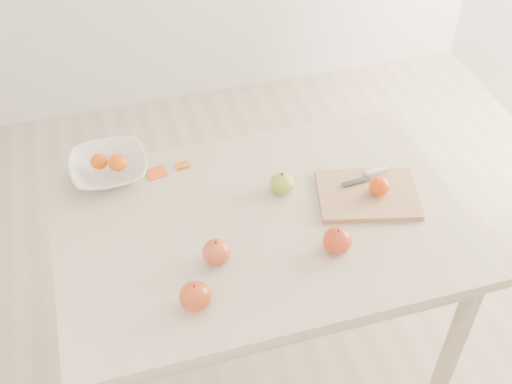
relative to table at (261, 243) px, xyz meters
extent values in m
plane|color=#C6B293|center=(0.00, 0.00, -0.65)|extent=(3.50, 3.50, 0.00)
cube|color=beige|center=(0.00, 0.00, 0.08)|extent=(1.20, 0.80, 0.04)
cylinder|color=#BCAA8E|center=(-0.54, 0.34, -0.30)|extent=(0.06, 0.06, 0.71)
cylinder|color=#BCAA8E|center=(0.54, 0.34, -0.30)|extent=(0.06, 0.06, 0.71)
cylinder|color=#BCAA8E|center=(0.54, -0.34, -0.30)|extent=(0.06, 0.06, 0.71)
cube|color=tan|center=(0.34, 0.01, 0.11)|extent=(0.35, 0.29, 0.02)
ellipsoid|color=#DC4507|center=(0.37, 0.00, 0.14)|extent=(0.06, 0.06, 0.05)
imported|color=white|center=(-0.40, 0.32, 0.13)|extent=(0.24, 0.24, 0.06)
ellipsoid|color=#D05507|center=(-0.43, 0.33, 0.15)|extent=(0.05, 0.05, 0.05)
ellipsoid|color=orange|center=(-0.37, 0.31, 0.16)|extent=(0.06, 0.06, 0.05)
cube|color=#DB4E0F|center=(-0.26, 0.29, 0.10)|extent=(0.07, 0.06, 0.01)
cube|color=orange|center=(-0.17, 0.30, 0.10)|extent=(0.05, 0.04, 0.01)
cube|color=white|center=(0.40, 0.08, 0.12)|extent=(0.08, 0.02, 0.01)
cube|color=#3D3F46|center=(0.32, 0.05, 0.12)|extent=(0.10, 0.02, 0.00)
ellipsoid|color=olive|center=(0.10, 0.10, 0.13)|extent=(0.08, 0.08, 0.07)
ellipsoid|color=#941302|center=(-0.25, -0.25, 0.14)|extent=(0.08, 0.08, 0.07)
ellipsoid|color=maroon|center=(-0.16, -0.11, 0.13)|extent=(0.08, 0.08, 0.07)
ellipsoid|color=maroon|center=(0.17, -0.17, 0.14)|extent=(0.08, 0.08, 0.07)
camera|label=1|loc=(-0.38, -1.25, 1.46)|focal=45.00mm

